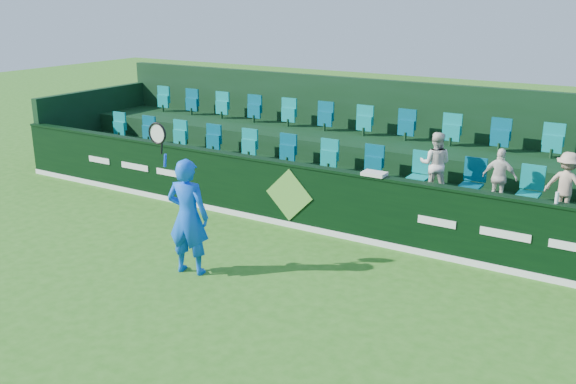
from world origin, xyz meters
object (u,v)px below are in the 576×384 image
Objects in this scene: drinks_bottle at (557,198)px; towel at (374,174)px; spectator_middle at (500,177)px; tennis_player at (188,216)px; spectator_left at (435,164)px; spectator_right at (566,184)px.

towel is at bearing 180.00° from drinks_bottle.
spectator_middle is at bearing 136.55° from drinks_bottle.
spectator_middle is 2.32m from towel.
spectator_left is (2.88, 4.03, 0.41)m from tennis_player.
tennis_player is at bearing -125.80° from towel.
spectator_left reaches higher than drinks_bottle.
tennis_player is at bearing 46.00° from spectator_right.
tennis_player is 13.81× the size of drinks_bottle.
spectator_middle is at bearing 28.81° from towel.
spectator_right is 6.17× the size of drinks_bottle.
spectator_right is (2.40, 0.00, -0.05)m from spectator_left.
drinks_bottle is (1.18, -1.12, 0.10)m from spectator_middle.
drinks_bottle is at bearing 142.44° from spectator_left.
spectator_right is (5.29, 4.03, 0.36)m from tennis_player.
spectator_right is at bearing 167.18° from spectator_left.
towel is (-2.04, -1.12, 0.04)m from spectator_middle.
towel is at bearing 42.04° from spectator_left.
spectator_middle is 1.15m from spectator_right.
towel is 3.22m from drinks_bottle.
spectator_left reaches higher than spectator_right.
spectator_left is 1.25m from spectator_middle.
spectator_right reaches higher than spectator_middle.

